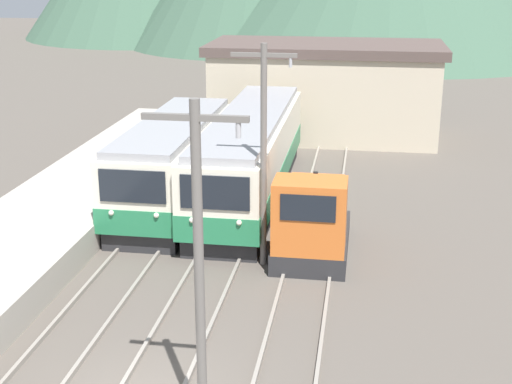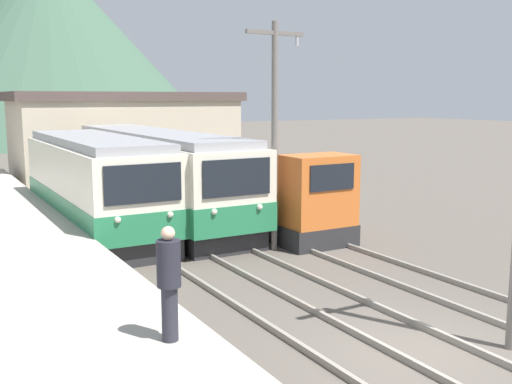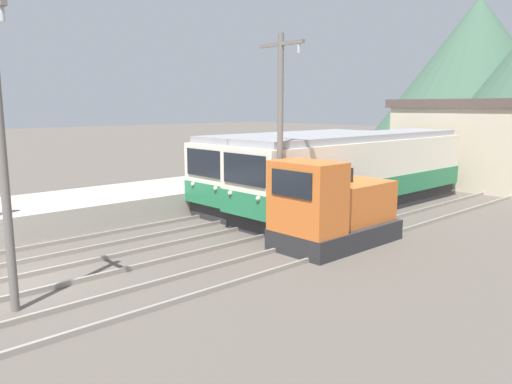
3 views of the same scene
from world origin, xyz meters
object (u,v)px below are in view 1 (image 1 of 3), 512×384
(commuter_train_center, at_px, (250,159))
(catenary_mast_near, at_px, (199,264))
(commuter_train_left, at_px, (174,167))
(catenary_mast_mid, at_px, (264,149))
(shunting_locomotive, at_px, (312,220))

(commuter_train_center, relative_size, catenary_mast_near, 1.97)
(commuter_train_left, height_order, catenary_mast_mid, catenary_mast_mid)
(commuter_train_left, relative_size, commuter_train_center, 0.74)
(catenary_mast_near, xyz_separation_m, catenary_mast_mid, (0.00, 8.81, 0.00))
(commuter_train_center, distance_m, shunting_locomotive, 6.37)
(commuter_train_left, bearing_deg, catenary_mast_near, -72.76)
(commuter_train_left, relative_size, shunting_locomotive, 2.23)
(catenary_mast_near, bearing_deg, catenary_mast_mid, 90.00)
(commuter_train_center, xyz_separation_m, catenary_mast_mid, (1.51, -6.63, 2.24))
(commuter_train_center, bearing_deg, catenary_mast_mid, -77.20)
(commuter_train_center, relative_size, shunting_locomotive, 3.03)
(catenary_mast_near, height_order, catenary_mast_mid, same)
(commuter_train_center, height_order, shunting_locomotive, commuter_train_center)
(shunting_locomotive, height_order, catenary_mast_mid, catenary_mast_mid)
(commuter_train_left, xyz_separation_m, shunting_locomotive, (5.80, -4.04, -0.42))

